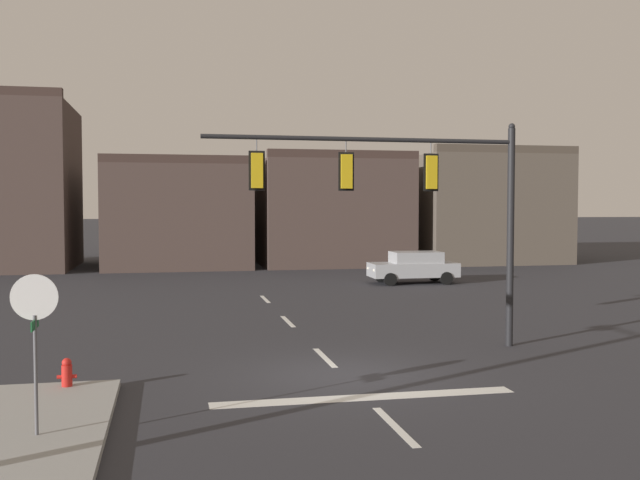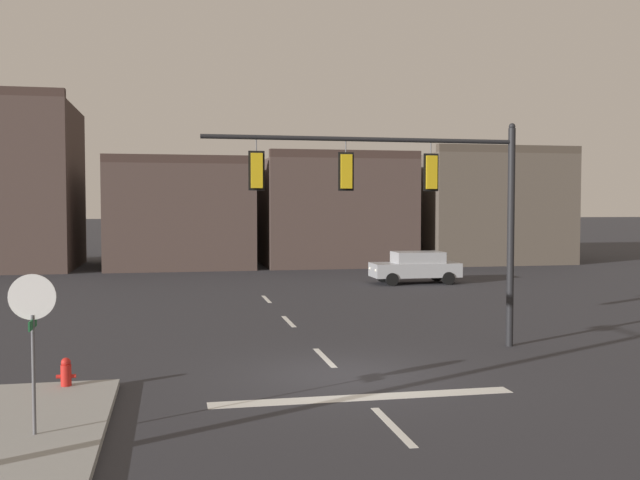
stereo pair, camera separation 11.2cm
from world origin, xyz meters
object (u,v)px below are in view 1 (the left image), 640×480
object	(u,v)px
car_lot_nearside	(414,267)
fire_hydrant	(67,378)
stop_sign	(35,315)
signal_mast_near_side	(411,190)

from	to	relation	value
car_lot_nearside	fire_hydrant	size ratio (longest dim) A/B	5.98
stop_sign	fire_hydrant	distance (m)	3.77
car_lot_nearside	signal_mast_near_side	bearing A→B (deg)	-109.36
stop_sign	car_lot_nearside	world-z (taller)	stop_sign
signal_mast_near_side	stop_sign	distance (m)	10.85
stop_sign	car_lot_nearside	xyz separation A→B (m)	(14.30, 22.34, -1.29)
stop_sign	fire_hydrant	world-z (taller)	stop_sign
signal_mast_near_side	car_lot_nearside	size ratio (longest dim) A/B	1.93
signal_mast_near_side	fire_hydrant	world-z (taller)	signal_mast_near_side
signal_mast_near_side	stop_sign	world-z (taller)	signal_mast_near_side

